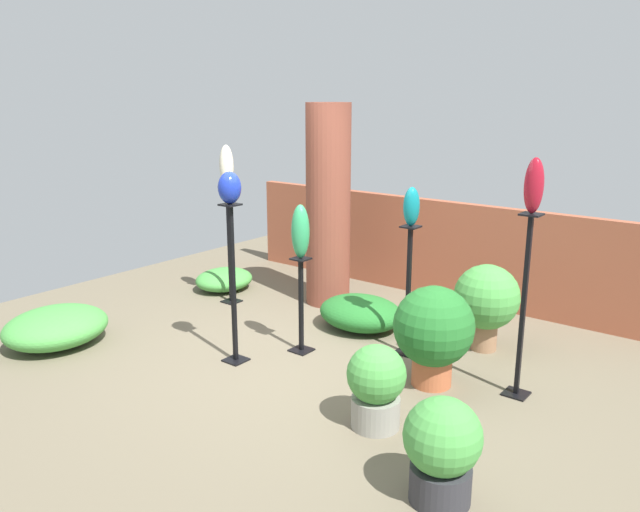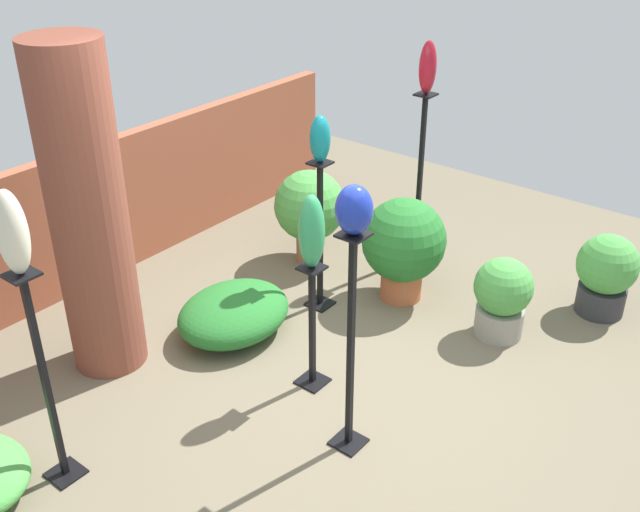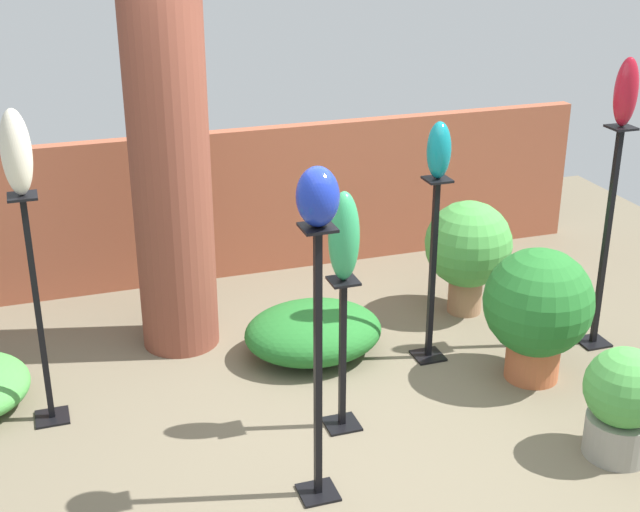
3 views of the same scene
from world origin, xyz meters
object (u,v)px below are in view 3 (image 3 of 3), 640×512
(art_vase_jade, at_px, (344,236))
(brick_pillar, at_px, (171,180))
(pedestal_ruby, at_px, (605,248))
(art_vase_cobalt, at_px, (318,197))
(potted_plant_walkway_edge, at_px, (538,307))
(pedestal_teal, at_px, (432,278))
(art_vase_ruby, at_px, (626,92))
(potted_plant_back_center, at_px, (468,247))
(art_vase_ivory, at_px, (16,152))
(pedestal_cobalt, at_px, (318,378))
(pedestal_jade, at_px, (342,362))
(potted_plant_mid_right, at_px, (623,400))
(art_vase_teal, at_px, (439,150))
(pedestal_ivory, at_px, (39,321))

(art_vase_jade, bearing_deg, brick_pillar, 117.66)
(pedestal_ruby, relative_size, art_vase_cobalt, 5.41)
(art_vase_jade, xyz_separation_m, potted_plant_walkway_edge, (1.37, 0.14, -0.70))
(pedestal_teal, height_order, art_vase_ruby, art_vase_ruby)
(brick_pillar, distance_m, potted_plant_walkway_edge, 2.51)
(art_vase_cobalt, bearing_deg, potted_plant_back_center, 44.84)
(brick_pillar, xyz_separation_m, potted_plant_walkway_edge, (2.08, -1.22, -0.68))
(art_vase_ivory, xyz_separation_m, potted_plant_back_center, (3.04, 0.53, -1.14))
(pedestal_cobalt, relative_size, pedestal_ruby, 0.97)
(art_vase_ruby, xyz_separation_m, art_vase_jade, (-2.03, -0.41, -0.57))
(pedestal_cobalt, bearing_deg, art_vase_jade, 59.27)
(art_vase_jade, bearing_deg, pedestal_ruby, 11.47)
(art_vase_ruby, bearing_deg, art_vase_ivory, 176.67)
(pedestal_cobalt, height_order, art_vase_ivory, art_vase_ivory)
(pedestal_jade, height_order, potted_plant_mid_right, pedestal_jade)
(pedestal_teal, relative_size, art_vase_jade, 2.47)
(art_vase_teal, bearing_deg, pedestal_ruby, -9.00)
(pedestal_ruby, bearing_deg, art_vase_jade, -168.53)
(art_vase_ivory, height_order, art_vase_teal, art_vase_ivory)
(art_vase_jade, bearing_deg, potted_plant_back_center, 39.61)
(art_vase_cobalt, distance_m, art_vase_ruby, 2.57)
(art_vase_jade, distance_m, art_vase_teal, 1.06)
(pedestal_ivory, height_order, art_vase_cobalt, art_vase_cobalt)
(pedestal_jade, xyz_separation_m, pedestal_teal, (0.84, 0.60, 0.16))
(potted_plant_walkway_edge, bearing_deg, art_vase_jade, -174.20)
(art_vase_teal, bearing_deg, pedestal_ivory, 179.41)
(art_vase_ruby, height_order, art_vase_ivory, art_vase_ruby)
(brick_pillar, relative_size, art_vase_ivory, 4.97)
(art_vase_cobalt, bearing_deg, art_vase_jade, 59.27)
(art_vase_teal, relative_size, potted_plant_back_center, 0.42)
(pedestal_cobalt, xyz_separation_m, pedestal_ivory, (-1.30, 1.20, -0.05))
(art_vase_ivory, bearing_deg, pedestal_cobalt, -42.67)
(art_vase_cobalt, bearing_deg, art_vase_ruby, 22.54)
(pedestal_teal, distance_m, potted_plant_mid_right, 1.48)
(art_vase_cobalt, distance_m, art_vase_jade, 0.80)
(pedestal_teal, bearing_deg, art_vase_ivory, 179.41)
(pedestal_ruby, xyz_separation_m, potted_plant_mid_right, (-0.65, -1.18, -0.38))
(pedestal_teal, bearing_deg, potted_plant_mid_right, -68.68)
(art_vase_ivory, relative_size, art_vase_jade, 0.93)
(brick_pillar, relative_size, pedestal_ruby, 1.53)
(pedestal_teal, height_order, art_vase_jade, art_vase_jade)
(pedestal_ivory, bearing_deg, brick_pillar, 38.57)
(pedestal_teal, bearing_deg, brick_pillar, 153.91)
(pedestal_jade, relative_size, art_vase_cobalt, 3.31)
(pedestal_ruby, relative_size, potted_plant_mid_right, 2.37)
(pedestal_ruby, relative_size, art_vase_jade, 3.02)
(pedestal_ivory, xyz_separation_m, art_vase_teal, (2.48, -0.03, 0.80))
(pedestal_ruby, height_order, potted_plant_back_center, pedestal_ruby)
(brick_pillar, distance_m, pedestal_cobalt, 2.03)
(pedestal_ruby, xyz_separation_m, potted_plant_back_center, (-0.63, 0.75, -0.20))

